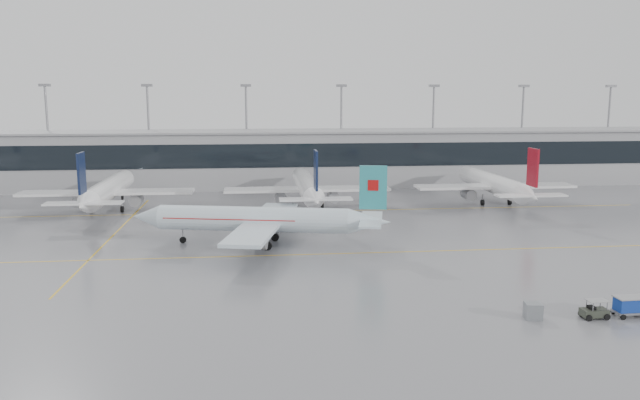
{
  "coord_description": "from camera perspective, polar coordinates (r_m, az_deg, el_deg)",
  "views": [
    {
      "loc": [
        -9.54,
        -77.0,
        20.01
      ],
      "look_at": [
        0.0,
        12.0,
        5.0
      ],
      "focal_mm": 35.0,
      "sensor_mm": 36.0,
      "label": 1
    }
  ],
  "objects": [
    {
      "name": "baggage_tug",
      "position": [
        62.74,
        23.78,
        -9.34
      ],
      "size": [
        3.54,
        1.53,
        1.71
      ],
      "rotation": [
        0.0,
        0.0,
        0.03
      ],
      "color": "#2F332A",
      "rests_on": "ground"
    },
    {
      "name": "terminal_roof",
      "position": [
        139.55,
        -2.2,
        6.3
      ],
      "size": [
        182.0,
        16.0,
        0.4
      ],
      "primitive_type": "cube",
      "color": "gray",
      "rests_on": "ground"
    },
    {
      "name": "gse_unit",
      "position": [
        60.58,
        18.9,
        -9.56
      ],
      "size": [
        1.66,
        1.57,
        1.47
      ],
      "primitive_type": "cube",
      "rotation": [
        0.0,
        0.0,
        -0.15
      ],
      "color": "gray",
      "rests_on": "ground"
    },
    {
      "name": "ground",
      "position": [
        80.13,
        0.92,
        -4.94
      ],
      "size": [
        320.0,
        320.0,
        0.0
      ],
      "primitive_type": "plane",
      "color": "gray",
      "rests_on": "ground"
    },
    {
      "name": "terminal",
      "position": [
        140.03,
        -2.19,
        3.77
      ],
      "size": [
        180.0,
        15.0,
        12.0
      ],
      "primitive_type": "cube",
      "color": "#949497",
      "rests_on": "ground"
    },
    {
      "name": "air_canada_jet",
      "position": [
        84.26,
        -5.28,
        -1.83
      ],
      "size": [
        35.26,
        28.35,
        11.04
      ],
      "rotation": [
        0.0,
        0.0,
        2.92
      ],
      "color": "silver",
      "rests_on": "ground"
    },
    {
      "name": "taxi_line_main",
      "position": [
        80.13,
        0.92,
        -4.94
      ],
      "size": [
        120.0,
        0.25,
        0.01
      ],
      "primitive_type": "cube",
      "color": "gold",
      "rests_on": "ground"
    },
    {
      "name": "baggage_cart",
      "position": [
        64.51,
        26.57,
        -8.57
      ],
      "size": [
        3.08,
        1.78,
        1.87
      ],
      "rotation": [
        0.0,
        0.0,
        0.03
      ],
      "color": "gray",
      "rests_on": "ground"
    },
    {
      "name": "parked_jet_c",
      "position": [
        112.29,
        -1.18,
        1.17
      ],
      "size": [
        29.64,
        36.96,
        11.72
      ],
      "rotation": [
        0.0,
        0.0,
        1.57
      ],
      "color": "white",
      "rests_on": "ground"
    },
    {
      "name": "taxi_line_cross",
      "position": [
        96.35,
        -18.26,
        -2.95
      ],
      "size": [
        0.25,
        60.0,
        0.01
      ],
      "primitive_type": "cube",
      "color": "gold",
      "rests_on": "ground"
    },
    {
      "name": "terminal_glass",
      "position": [
        132.39,
        -1.96,
        4.09
      ],
      "size": [
        180.0,
        0.2,
        5.0
      ],
      "primitive_type": "cube",
      "color": "black",
      "rests_on": "ground"
    },
    {
      "name": "parked_jet_b",
      "position": [
        114.75,
        -18.87,
        0.84
      ],
      "size": [
        29.64,
        36.96,
        11.72
      ],
      "rotation": [
        0.0,
        0.0,
        1.57
      ],
      "color": "white",
      "rests_on": "ground"
    },
    {
      "name": "parked_jet_d",
      "position": [
        120.43,
        15.66,
        1.39
      ],
      "size": [
        29.64,
        36.96,
        11.72
      ],
      "rotation": [
        0.0,
        0.0,
        1.57
      ],
      "color": "white",
      "rests_on": "ground"
    },
    {
      "name": "light_masts",
      "position": [
        145.47,
        -2.37,
        6.89
      ],
      "size": [
        156.4,
        1.0,
        22.6
      ],
      "color": "gray",
      "rests_on": "ground"
    },
    {
      "name": "taxi_line_north",
      "position": [
        109.28,
        -1.01,
        -1.03
      ],
      "size": [
        120.0,
        0.25,
        0.01
      ],
      "primitive_type": "cube",
      "color": "gold",
      "rests_on": "ground"
    }
  ]
}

